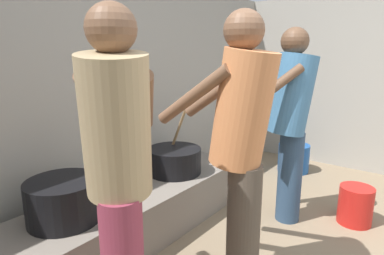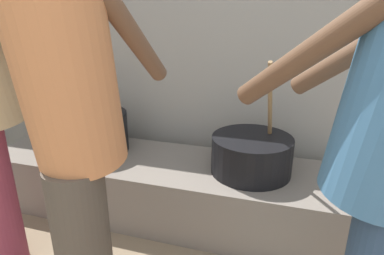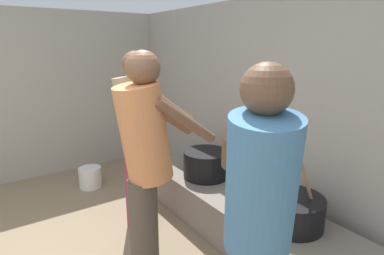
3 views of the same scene
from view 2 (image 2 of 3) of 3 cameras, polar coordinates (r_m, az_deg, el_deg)
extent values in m
cube|color=#9E998E|center=(2.36, 2.96, 13.92)|extent=(5.57, 0.20, 2.09)
cube|color=slate|center=(2.19, -4.34, -10.37)|extent=(2.35, 0.60, 0.38)
cylinder|color=black|center=(1.95, 10.32, -4.69)|extent=(0.47, 0.47, 0.22)
cylinder|color=#937047|center=(1.84, 13.44, 3.86)|extent=(0.05, 0.26, 0.51)
cylinder|color=black|center=(2.30, -16.75, -0.78)|extent=(0.45, 0.45, 0.27)
cylinder|color=brown|center=(1.60, -26.38, 13.54)|extent=(0.38, 0.39, 0.36)
cylinder|color=brown|center=(1.87, -26.98, 14.07)|extent=(0.38, 0.39, 0.36)
cylinder|color=#D17F4C|center=(1.09, -21.17, 9.29)|extent=(0.32, 0.40, 0.67)
cylinder|color=brown|center=(1.22, -9.63, 14.61)|extent=(0.09, 0.48, 0.37)
cylinder|color=brown|center=(1.35, -20.48, 14.16)|extent=(0.09, 0.48, 0.37)
cylinder|color=brown|center=(1.21, 26.72, 11.64)|extent=(0.41, 0.36, 0.36)
cylinder|color=brown|center=(0.98, 18.45, 11.33)|extent=(0.41, 0.36, 0.36)
camera|label=1|loc=(2.23, -75.18, 8.78)|focal=30.31mm
camera|label=3|loc=(1.20, 112.02, 12.02)|focal=29.54mm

